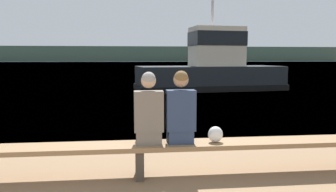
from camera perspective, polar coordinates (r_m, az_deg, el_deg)
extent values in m
plane|color=#5684A3|center=(126.05, -6.43, 5.79)|extent=(240.00, 240.00, 0.00)
cube|color=#384233|center=(188.97, -6.41, 7.30)|extent=(600.00, 12.00, 8.24)
cube|color=#8E6B47|center=(4.86, -5.01, -8.71)|extent=(8.69, 0.49, 0.07)
cube|color=#42382D|center=(4.93, -4.98, -11.50)|extent=(0.12, 0.42, 0.43)
cube|color=#70665B|center=(4.89, -3.39, -7.01)|extent=(0.37, 0.37, 0.19)
cube|color=#70665B|center=(4.73, -3.38, -2.66)|extent=(0.42, 0.22, 0.59)
sphere|color=tan|center=(4.68, -3.41, 2.69)|extent=(0.22, 0.22, 0.22)
sphere|color=gray|center=(4.66, -3.41, 3.01)|extent=(0.20, 0.20, 0.20)
cube|color=navy|center=(4.94, 2.08, -6.88)|extent=(0.37, 0.37, 0.19)
cube|color=navy|center=(4.78, 2.25, -2.51)|extent=(0.42, 0.22, 0.60)
sphere|color=tan|center=(4.73, 2.27, 2.87)|extent=(0.22, 0.22, 0.22)
sphere|color=brown|center=(4.71, 2.30, 3.19)|extent=(0.21, 0.21, 0.21)
ellipsoid|color=white|center=(4.95, 8.25, -6.63)|extent=(0.22, 0.17, 0.24)
cube|color=black|center=(18.29, 7.22, 3.14)|extent=(8.21, 3.85, 1.30)
cube|color=black|center=(18.33, 7.20, 1.60)|extent=(8.38, 3.98, 0.31)
cube|color=beige|center=(18.41, 8.46, 8.48)|extent=(2.96, 2.06, 2.12)
cube|color=black|center=(18.43, 8.49, 9.80)|extent=(3.03, 2.12, 0.76)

